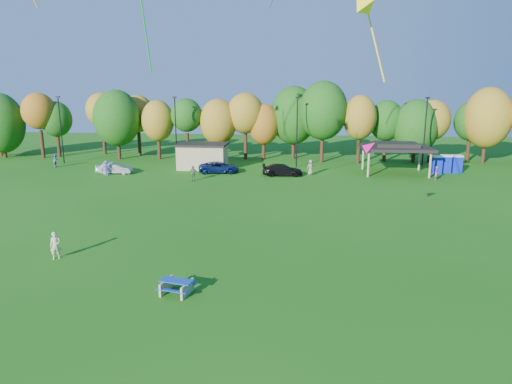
# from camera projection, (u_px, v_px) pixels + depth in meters

# --- Properties ---
(ground) EXTENTS (160.00, 160.00, 0.00)m
(ground) POSITION_uv_depth(u_px,v_px,m) (239.00, 316.00, 21.29)
(ground) COLOR #19600F
(ground) RESTS_ON ground
(tree_line) EXTENTS (93.57, 10.55, 11.15)m
(tree_line) POSITION_uv_depth(u_px,v_px,m) (276.00, 119.00, 64.12)
(tree_line) COLOR black
(tree_line) RESTS_ON ground
(lamp_posts) EXTENTS (64.50, 0.25, 9.09)m
(lamp_posts) POSITION_uv_depth(u_px,v_px,m) (297.00, 130.00, 58.71)
(lamp_posts) COLOR black
(lamp_posts) RESTS_ON ground
(utility_building) EXTENTS (6.30, 4.30, 3.25)m
(utility_building) POSITION_uv_depth(u_px,v_px,m) (203.00, 156.00, 58.71)
(utility_building) COLOR tan
(utility_building) RESTS_ON ground
(pavilion) EXTENTS (8.20, 6.20, 3.77)m
(pavilion) POSITION_uv_depth(u_px,v_px,m) (396.00, 147.00, 54.99)
(pavilion) COLOR tan
(pavilion) RESTS_ON ground
(porta_potties) EXTENTS (3.75, 1.90, 2.18)m
(porta_potties) POSITION_uv_depth(u_px,v_px,m) (446.00, 164.00, 55.94)
(porta_potties) COLOR #0D22B5
(porta_potties) RESTS_ON ground
(picnic_table) EXTENTS (1.95, 1.72, 0.73)m
(picnic_table) POSITION_uv_depth(u_px,v_px,m) (177.00, 286.00, 23.55)
(picnic_table) COLOR tan
(picnic_table) RESTS_ON ground
(kite_flyer) EXTENTS (0.75, 0.69, 1.72)m
(kite_flyer) POSITION_uv_depth(u_px,v_px,m) (55.00, 245.00, 28.19)
(kite_flyer) COLOR beige
(kite_flyer) RESTS_ON ground
(car_a) EXTENTS (4.24, 2.48, 1.36)m
(car_a) POSITION_uv_depth(u_px,v_px,m) (112.00, 167.00, 56.07)
(car_a) COLOR white
(car_a) RESTS_ON ground
(car_b) EXTENTS (3.98, 1.68, 1.28)m
(car_b) POSITION_uv_depth(u_px,v_px,m) (116.00, 169.00, 55.38)
(car_b) COLOR #98999D
(car_b) RESTS_ON ground
(car_c) EXTENTS (5.21, 2.93, 1.38)m
(car_c) POSITION_uv_depth(u_px,v_px,m) (219.00, 167.00, 55.93)
(car_c) COLOR #0C1D4D
(car_c) RESTS_ON ground
(car_d) EXTENTS (4.94, 2.33, 1.39)m
(car_d) POSITION_uv_depth(u_px,v_px,m) (282.00, 170.00, 54.21)
(car_d) COLOR black
(car_d) RESTS_ON ground
(far_person_0) EXTENTS (1.03, 0.44, 1.75)m
(far_person_0) POSITION_uv_depth(u_px,v_px,m) (193.00, 173.00, 51.16)
(far_person_0) COLOR #537547
(far_person_0) RESTS_ON ground
(far_person_1) EXTENTS (0.70, 0.89, 1.80)m
(far_person_1) POSITION_uv_depth(u_px,v_px,m) (56.00, 160.00, 59.78)
(far_person_1) COLOR #6356BE
(far_person_1) RESTS_ON ground
(far_person_2) EXTENTS (1.36, 1.21, 1.83)m
(far_person_2) POSITION_uv_depth(u_px,v_px,m) (107.00, 168.00, 54.16)
(far_person_2) COLOR #494AA2
(far_person_2) RESTS_ON ground
(far_person_3) EXTENTS (1.06, 0.91, 1.84)m
(far_person_3) POSITION_uv_depth(u_px,v_px,m) (311.00, 167.00, 54.66)
(far_person_3) COLOR #787E56
(far_person_3) RESTS_ON ground
(far_person_4) EXTENTS (0.59, 0.68, 1.56)m
(far_person_4) POSITION_uv_depth(u_px,v_px,m) (436.00, 173.00, 51.83)
(far_person_4) COLOR #A14C89
(far_person_4) RESTS_ON ground
(kite_2) EXTENTS (1.37, 1.25, 1.11)m
(kite_2) POSITION_uv_depth(u_px,v_px,m) (371.00, 147.00, 28.52)
(kite_2) COLOR #CA0B73
(kite_7) EXTENTS (2.85, 2.83, 5.51)m
(kite_7) POSITION_uv_depth(u_px,v_px,m) (362.00, 3.00, 26.77)
(kite_7) COLOR yellow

